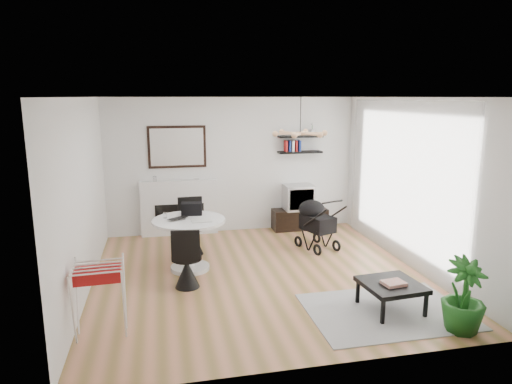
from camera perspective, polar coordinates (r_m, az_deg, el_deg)
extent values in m
plane|color=olive|center=(7.17, 0.50, -10.35)|extent=(5.00, 5.00, 0.00)
plane|color=white|center=(6.64, 0.55, 11.78)|extent=(5.00, 5.00, 0.00)
plane|color=white|center=(9.19, -2.88, 3.34)|extent=(5.00, 0.00, 5.00)
plane|color=white|center=(6.70, -20.83, -0.63)|extent=(0.00, 5.00, 5.00)
plane|color=white|center=(7.71, 18.98, 1.05)|extent=(0.00, 5.00, 5.00)
cube|color=white|center=(7.83, 17.61, 1.30)|extent=(0.04, 3.60, 2.60)
cube|color=white|center=(9.16, -9.56, -1.94)|extent=(1.50, 0.15, 1.10)
cube|color=black|center=(9.12, -9.52, -2.46)|extent=(0.95, 0.06, 0.32)
cube|color=black|center=(9.02, -9.84, 5.58)|extent=(1.12, 0.03, 0.82)
cube|color=white|center=(9.00, -9.83, 5.56)|extent=(1.02, 0.01, 0.72)
cube|color=black|center=(9.35, 5.51, 4.99)|extent=(0.90, 0.25, 0.04)
cube|color=black|center=(9.32, 5.55, 6.94)|extent=(0.90, 0.25, 0.04)
cube|color=black|center=(9.54, 5.49, -3.37)|extent=(1.13, 0.40, 0.42)
cube|color=#BDBDBF|center=(9.42, 5.29, -0.62)|extent=(0.59, 0.52, 0.52)
cube|color=black|center=(9.18, 5.76, -0.96)|extent=(0.50, 0.01, 0.41)
cylinder|color=white|center=(7.45, -8.22, -9.32)|extent=(0.61, 0.61, 0.07)
cylinder|color=white|center=(7.32, -8.31, -6.44)|extent=(0.15, 0.15, 0.72)
cylinder|color=white|center=(7.21, -8.41, -3.55)|extent=(1.14, 1.14, 0.04)
imported|color=black|center=(7.17, -9.51, -3.38)|extent=(0.39, 0.36, 0.03)
cube|color=black|center=(7.45, -8.04, -2.07)|extent=(0.35, 0.24, 0.20)
cube|color=white|center=(7.09, -6.85, -3.54)|extent=(0.32, 0.26, 0.01)
cylinder|color=white|center=(7.32, -11.30, -2.85)|extent=(0.06, 0.06, 0.09)
cylinder|color=black|center=(8.01, -8.03, -4.44)|extent=(0.47, 0.47, 0.05)
cone|color=black|center=(8.09, -7.97, -6.17)|extent=(0.38, 0.38, 0.45)
cube|color=black|center=(8.15, -8.24, -2.24)|extent=(0.43, 0.06, 0.48)
cylinder|color=black|center=(6.67, -8.67, -8.14)|extent=(0.43, 0.43, 0.05)
cone|color=black|center=(6.75, -8.60, -10.03)|extent=(0.36, 0.36, 0.41)
cube|color=black|center=(6.40, -8.79, -6.66)|extent=(0.40, 0.08, 0.44)
cube|color=maroon|center=(5.49, -19.16, -9.56)|extent=(0.51, 0.31, 0.13)
cube|color=black|center=(8.30, 7.71, -3.87)|extent=(0.57, 0.69, 0.28)
ellipsoid|color=black|center=(8.37, 6.98, -2.16)|extent=(0.48, 0.48, 0.34)
cylinder|color=black|center=(7.90, 9.53, -1.23)|extent=(0.42, 0.17, 0.03)
torus|color=black|center=(8.49, 5.30, -6.18)|extent=(0.12, 0.21, 0.21)
torus|color=black|center=(8.74, 7.60, -5.69)|extent=(0.12, 0.21, 0.21)
torus|color=black|center=(8.07, 7.68, -7.19)|extent=(0.12, 0.21, 0.21)
torus|color=black|center=(8.34, 10.02, -6.63)|extent=(0.12, 0.21, 0.21)
cube|color=#AFAFAF|center=(6.27, 15.93, -14.15)|extent=(2.00, 1.44, 0.01)
cube|color=black|center=(6.19, 16.57, -11.08)|extent=(0.76, 0.76, 0.06)
cube|color=black|center=(5.88, 15.57, -14.24)|extent=(0.04, 0.04, 0.30)
cube|color=black|center=(6.21, 20.45, -13.14)|extent=(0.04, 0.04, 0.30)
cube|color=black|center=(6.35, 12.61, -12.06)|extent=(0.04, 0.04, 0.30)
cube|color=black|center=(6.65, 17.26, -11.19)|extent=(0.04, 0.04, 0.30)
cube|color=#D04F34|center=(6.13, 16.83, -10.84)|extent=(0.30, 0.25, 0.04)
imported|color=#1B5718|center=(5.94, 24.54, -11.71)|extent=(0.56, 0.56, 0.89)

